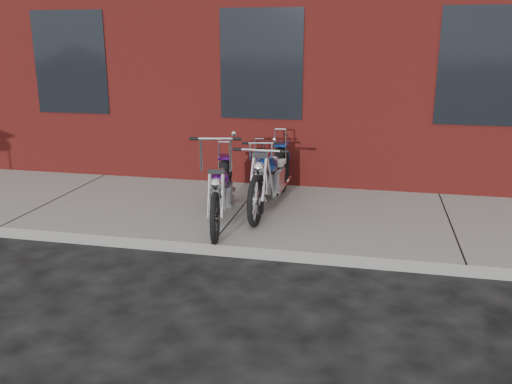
# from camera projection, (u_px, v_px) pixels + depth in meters

# --- Properties ---
(ground) EXTENTS (120.00, 120.00, 0.00)m
(ground) POSITION_uv_depth(u_px,v_px,m) (212.00, 255.00, 6.75)
(ground) COLOR black
(ground) RESTS_ON ground
(sidewalk) EXTENTS (22.00, 3.00, 0.15)m
(sidewalk) POSITION_uv_depth(u_px,v_px,m) (241.00, 214.00, 8.14)
(sidewalk) COLOR gray
(sidewalk) RESTS_ON ground
(chopper_purple) EXTENTS (0.67, 2.28, 1.29)m
(chopper_purple) POSITION_uv_depth(u_px,v_px,m) (221.00, 192.00, 7.47)
(chopper_purple) COLOR black
(chopper_purple) RESTS_ON sidewalk
(chopper_blue) EXTENTS (0.60, 2.48, 1.08)m
(chopper_blue) POSITION_uv_depth(u_px,v_px,m) (271.00, 178.00, 8.12)
(chopper_blue) COLOR black
(chopper_blue) RESTS_ON sidewalk
(chopper_third) EXTENTS (0.64, 1.97, 1.01)m
(chopper_third) POSITION_uv_depth(u_px,v_px,m) (260.00, 177.00, 8.54)
(chopper_third) COLOR black
(chopper_third) RESTS_ON sidewalk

